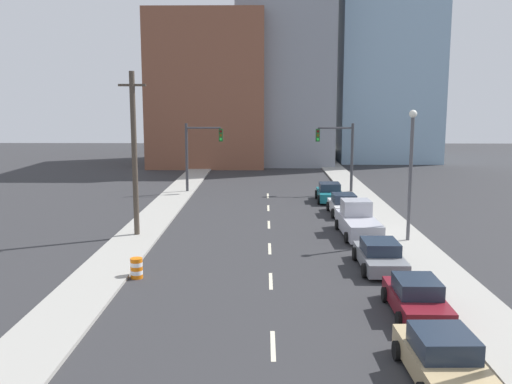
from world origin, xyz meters
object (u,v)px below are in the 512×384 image
at_px(traffic_signal_right, 342,149).
at_px(traffic_barrel, 137,268).
at_px(traffic_signal_left, 197,149).
at_px(sedan_maroon, 417,298).
at_px(utility_pole_left_mid, 134,154).
at_px(sedan_teal, 329,193).
at_px(street_lamp, 411,166).
at_px(sedan_tan, 443,359).
at_px(sedan_white, 344,205).
at_px(sedan_gray, 380,256).
at_px(pickup_truck_silver, 358,222).

height_order(traffic_signal_right, traffic_barrel, traffic_signal_right).
xyz_separation_m(traffic_signal_left, sedan_maroon, (11.76, -28.87, -3.25)).
distance_m(utility_pole_left_mid, sedan_maroon, 18.80).
bearing_deg(sedan_teal, traffic_signal_left, 160.21).
bearing_deg(street_lamp, sedan_tan, -100.57).
height_order(street_lamp, sedan_tan, street_lamp).
bearing_deg(traffic_signal_left, sedan_tan, -71.88).
distance_m(traffic_signal_right, traffic_barrel, 27.82).
bearing_deg(sedan_teal, sedan_white, -84.66).
bearing_deg(traffic_signal_left, traffic_signal_right, 0.00).
distance_m(traffic_barrel, sedan_gray, 11.61).
height_order(traffic_barrel, sedan_white, sedan_white).
height_order(sedan_maroon, sedan_gray, sedan_maroon).
xyz_separation_m(traffic_signal_left, street_lamp, (14.21, -17.67, 0.54)).
height_order(utility_pole_left_mid, sedan_tan, utility_pole_left_mid).
relative_size(utility_pole_left_mid, street_lamp, 1.29).
bearing_deg(traffic_barrel, sedan_tan, -40.67).
relative_size(sedan_gray, sedan_white, 1.09).
height_order(street_lamp, pickup_truck_silver, street_lamp).
bearing_deg(traffic_signal_left, sedan_maroon, -67.84).
bearing_deg(traffic_signal_right, sedan_teal, -109.56).
bearing_deg(sedan_white, street_lamp, -73.74).
xyz_separation_m(traffic_signal_left, traffic_barrel, (0.07, -24.55, -3.42)).
height_order(traffic_signal_right, sedan_white, traffic_signal_right).
bearing_deg(sedan_tan, sedan_gray, 86.47).
xyz_separation_m(traffic_signal_left, pickup_truck_silver, (11.61, -15.91, -3.06)).
bearing_deg(pickup_truck_silver, street_lamp, -35.96).
xyz_separation_m(street_lamp, sedan_gray, (-2.65, -5.20, -3.79)).
bearing_deg(sedan_maroon, traffic_signal_left, 112.93).
xyz_separation_m(traffic_signal_right, utility_pole_left_mid, (-14.41, -16.49, 1.11)).
bearing_deg(sedan_tan, utility_pole_left_mid, 124.73).
bearing_deg(street_lamp, utility_pole_left_mid, 175.76).
bearing_deg(sedan_gray, traffic_signal_left, 117.07).
distance_m(utility_pole_left_mid, sedan_teal, 18.34).
bearing_deg(sedan_teal, sedan_gray, -88.15).
height_order(traffic_signal_right, street_lamp, street_lamp).
xyz_separation_m(traffic_signal_right, sedan_white, (-1.07, -9.51, -3.22)).
relative_size(street_lamp, pickup_truck_silver, 1.35).
bearing_deg(sedan_teal, pickup_truck_silver, -87.25).
bearing_deg(pickup_truck_silver, traffic_signal_right, 84.23).
bearing_deg(sedan_white, sedan_gray, -91.59).
xyz_separation_m(street_lamp, sedan_maroon, (-2.45, -11.20, -3.79)).
bearing_deg(traffic_signal_left, sedan_gray, -63.19).
relative_size(traffic_barrel, sedan_white, 0.22).
relative_size(pickup_truck_silver, sedan_teal, 1.33).
distance_m(traffic_signal_right, sedan_teal, 5.49).
xyz_separation_m(traffic_signal_left, sedan_gray, (11.56, -22.87, -3.25)).
bearing_deg(utility_pole_left_mid, pickup_truck_silver, 2.50).
bearing_deg(traffic_barrel, sedan_white, 52.44).
relative_size(street_lamp, sedan_gray, 1.63).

